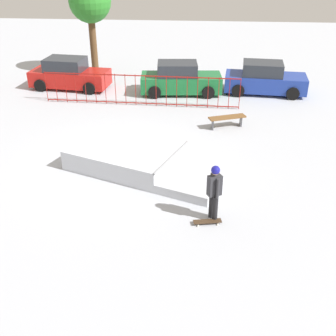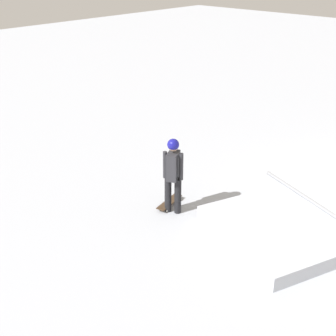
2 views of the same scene
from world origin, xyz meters
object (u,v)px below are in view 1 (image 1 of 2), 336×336
(skateboard, at_px, (207,221))
(skate_ramp, at_px, (137,159))
(parked_car_green, at_px, (180,79))
(skater, at_px, (214,189))
(distant_tree, at_px, (90,3))
(parked_car_red, at_px, (69,75))
(park_bench, at_px, (227,119))
(parked_car_blue, at_px, (264,79))

(skateboard, bearing_deg, skate_ramp, -63.31)
(skateboard, distance_m, parked_car_green, 11.49)
(skater, distance_m, distant_tree, 16.26)
(skate_ramp, xyz_separation_m, skateboard, (2.44, -3.15, -0.24))
(skate_ramp, distance_m, parked_car_red, 9.95)
(distant_tree, bearing_deg, skater, -64.77)
(park_bench, bearing_deg, skater, -95.81)
(skater, height_order, skateboard, skater)
(parked_car_red, xyz_separation_m, distant_tree, (0.70, 2.92, 3.24))
(skateboard, height_order, parked_car_red, parked_car_red)
(parked_car_red, height_order, parked_car_green, same)
(parked_car_red, bearing_deg, distant_tree, 82.63)
(skater, height_order, parked_car_blue, skater)
(park_bench, xyz_separation_m, parked_car_red, (-8.20, 4.76, 0.37))
(skateboard, bearing_deg, parked_car_red, -69.08)
(parked_car_green, bearing_deg, parked_car_blue, 0.37)
(skate_ramp, bearing_deg, parked_car_red, 140.89)
(skateboard, bearing_deg, parked_car_green, -94.06)
(skater, xyz_separation_m, parked_car_blue, (2.79, 11.51, -0.28))
(park_bench, bearing_deg, parked_car_red, 149.85)
(parked_car_blue, bearing_deg, parked_car_red, -175.17)
(skateboard, distance_m, distant_tree, 16.61)
(parked_car_green, bearing_deg, distant_tree, 143.16)
(skateboard, distance_m, parked_car_blue, 12.14)
(parked_car_blue, bearing_deg, skateboard, -99.07)
(park_bench, xyz_separation_m, parked_car_blue, (2.10, 4.74, 0.37))
(skater, relative_size, parked_car_red, 0.41)
(parked_car_blue, bearing_deg, distant_tree, 167.91)
(parked_car_blue, xyz_separation_m, distant_tree, (-9.61, 2.95, 3.24))
(skater, bearing_deg, distant_tree, -91.86)
(skate_ramp, bearing_deg, skater, -27.07)
(skate_ramp, height_order, parked_car_green, parked_car_green)
(parked_car_red, relative_size, parked_car_blue, 1.01)
(skater, height_order, parked_car_red, skater)
(skateboard, bearing_deg, park_bench, -107.90)
(skater, xyz_separation_m, distant_tree, (-6.81, 14.46, 2.96))
(skate_ramp, relative_size, skateboard, 7.26)
(distant_tree, bearing_deg, parked_car_red, -103.43)
(park_bench, bearing_deg, distant_tree, 134.31)
(distant_tree, bearing_deg, parked_car_green, -32.29)
(parked_car_blue, bearing_deg, parked_car_green, -170.09)
(parked_car_red, relative_size, distant_tree, 0.81)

